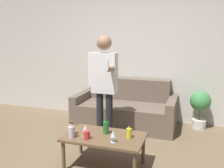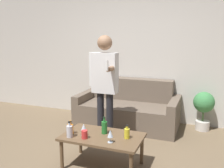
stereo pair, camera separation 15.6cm
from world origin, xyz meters
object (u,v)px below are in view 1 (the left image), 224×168
(couch, at_px, (126,109))
(person_standing_front, at_px, (104,80))
(bottle_orange, at_px, (72,129))
(coffee_table, at_px, (104,139))

(couch, height_order, person_standing_front, person_standing_front)
(bottle_orange, bearing_deg, person_standing_front, 79.40)
(coffee_table, relative_size, person_standing_front, 0.60)
(couch, xyz_separation_m, person_standing_front, (-0.09, -0.88, 0.68))
(coffee_table, xyz_separation_m, person_standing_front, (-0.25, 0.67, 0.61))
(person_standing_front, bearing_deg, coffee_table, -69.62)
(bottle_orange, relative_size, person_standing_front, 0.11)
(person_standing_front, bearing_deg, couch, 83.95)
(coffee_table, bearing_deg, couch, 95.72)
(couch, relative_size, person_standing_front, 1.11)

